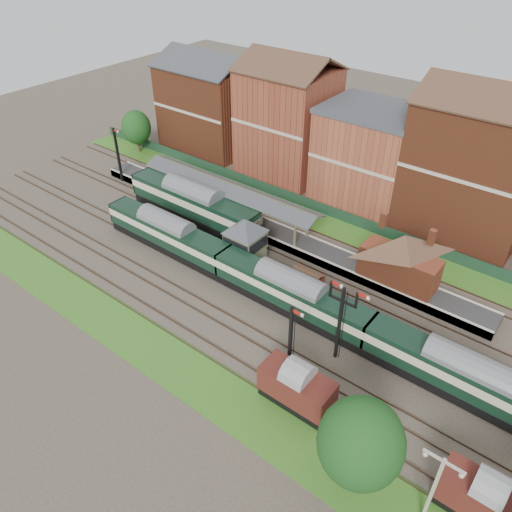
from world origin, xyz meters
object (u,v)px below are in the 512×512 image
Objects in this scene: semaphore_bracket at (341,319)px; goods_van_a at (297,387)px; platform_railcar at (194,203)px; signal_box at (245,241)px; dmu_train at (290,293)px.

semaphore_bracket reaches higher than goods_van_a.
signal_box is at bearing -16.49° from platform_railcar.
signal_box is at bearing 159.08° from semaphore_bracket.
semaphore_bracket is 0.16× the size of dmu_train.
dmu_train is 11.34m from goods_van_a.
goods_van_a is at bearing -52.52° from dmu_train.
goods_van_a is (6.90, -9.00, -0.23)m from dmu_train.
dmu_train reaches higher than goods_van_a.
semaphore_bracket reaches higher than dmu_train.
dmu_train is (8.24, -3.25, -0.87)m from signal_box.
semaphore_bracket is 6.98m from goods_van_a.
platform_railcar is at bearing 163.51° from signal_box.
goods_van_a is (15.14, -12.25, -1.11)m from signal_box.
signal_box is 11.46m from platform_railcar.
platform_railcar is 3.19× the size of goods_van_a.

